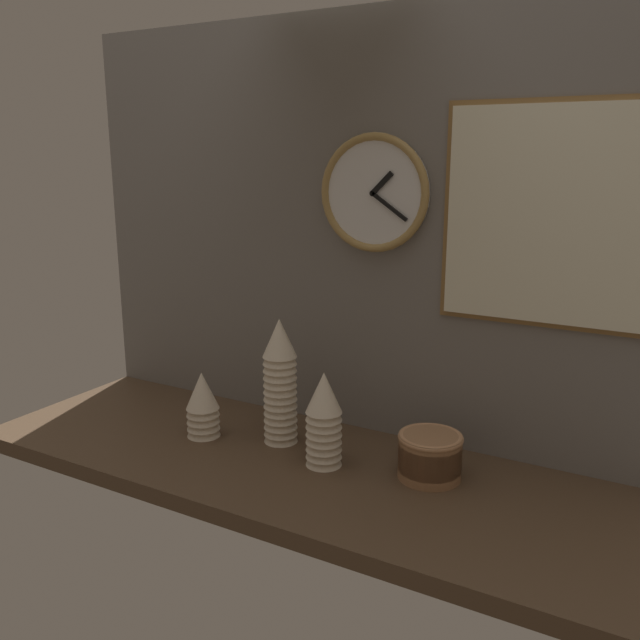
# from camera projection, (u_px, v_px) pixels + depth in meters

# --- Properties ---
(ground_plane) EXTENTS (1.60, 0.56, 0.04)m
(ground_plane) POSITION_uv_depth(u_px,v_px,m) (293.00, 466.00, 1.63)
(ground_plane) COLOR #4C3826
(wall_tiled_back) EXTENTS (1.60, 0.03, 1.05)m
(wall_tiled_back) POSITION_uv_depth(u_px,v_px,m) (346.00, 229.00, 1.73)
(wall_tiled_back) COLOR slate
(wall_tiled_back) RESTS_ON ground_plane
(cup_stack_center_left) EXTENTS (0.09, 0.09, 0.17)m
(cup_stack_center_left) POSITION_uv_depth(u_px,v_px,m) (202.00, 404.00, 1.74)
(cup_stack_center_left) COLOR beige
(cup_stack_center_left) RESTS_ON ground_plane
(cup_stack_center_right) EXTENTS (0.09, 0.09, 0.23)m
(cup_stack_center_right) POSITION_uv_depth(u_px,v_px,m) (324.00, 419.00, 1.57)
(cup_stack_center_right) COLOR beige
(cup_stack_center_right) RESTS_ON ground_plane
(cup_stack_center) EXTENTS (0.09, 0.09, 0.32)m
(cup_stack_center) POSITION_uv_depth(u_px,v_px,m) (280.00, 381.00, 1.69)
(cup_stack_center) COLOR beige
(cup_stack_center) RESTS_ON ground_plane
(bowl_stack_right) EXTENTS (0.15, 0.15, 0.10)m
(bowl_stack_right) POSITION_uv_depth(u_px,v_px,m) (430.00, 455.00, 1.52)
(bowl_stack_right) COLOR #996B47
(bowl_stack_right) RESTS_ON ground_plane
(wall_clock) EXTENTS (0.29, 0.03, 0.29)m
(wall_clock) POSITION_uv_depth(u_px,v_px,m) (374.00, 193.00, 1.63)
(wall_clock) COLOR white
(menu_board) EXTENTS (0.49, 0.01, 0.49)m
(menu_board) POSITION_uv_depth(u_px,v_px,m) (554.00, 216.00, 1.45)
(menu_board) COLOR olive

